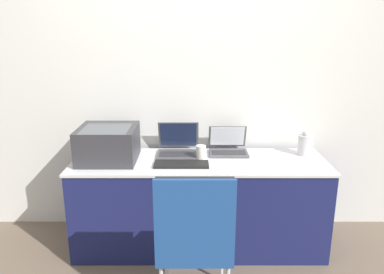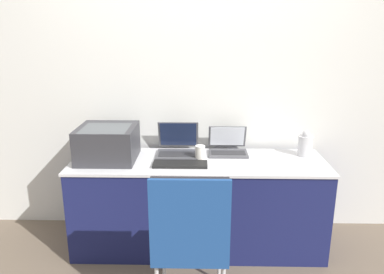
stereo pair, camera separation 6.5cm
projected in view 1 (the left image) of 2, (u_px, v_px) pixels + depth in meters
The scene contains 10 objects.
ground_plane at pixel (199, 266), 2.80m from camera, with size 14.00×14.00×0.00m, color #6B5B4C.
wall_back at pixel (198, 79), 3.09m from camera, with size 8.00×0.05×2.60m.
table at pixel (198, 204), 2.98m from camera, with size 1.95×0.61×0.73m.
printer at pixel (107, 143), 2.85m from camera, with size 0.43×0.42×0.26m.
laptop_left at pixel (177, 147), 3.02m from camera, with size 0.33×0.33×0.25m.
laptop_right at pixel (227, 147), 3.05m from camera, with size 0.31×0.28×0.21m.
external_keyboard at pixel (181, 164), 2.77m from camera, with size 0.40×0.14×0.02m.
coffee_cup at pixel (200, 153), 2.87m from camera, with size 0.08×0.08×0.11m.
metal_pitcher at pixel (304, 144), 2.98m from camera, with size 0.11×0.11×0.21m.
chair at pixel (194, 232), 2.14m from camera, with size 0.44×0.47×0.96m.
Camera 1 is at (-0.06, -2.42, 1.71)m, focal length 35.00 mm.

